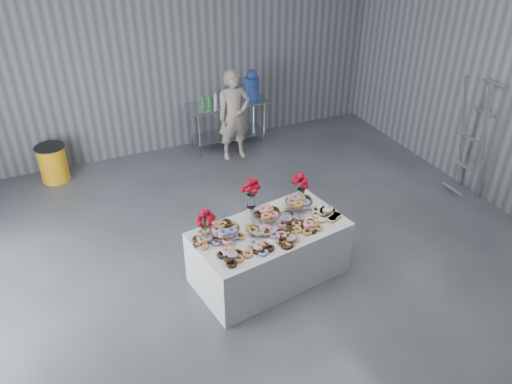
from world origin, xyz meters
The scene contains 17 objects.
ground centered at (0.00, 0.00, 0.00)m, with size 9.00×9.00×0.00m, color #3B3D43.
room_walls centered at (-0.27, 0.07, 2.64)m, with size 8.04×9.04×4.02m.
display_table centered at (0.01, 0.38, 0.38)m, with size 1.90×1.00×0.75m, color silver.
prep_table centered at (0.89, 4.10, 0.62)m, with size 1.50×0.60×0.90m.
donut_mounds centered at (0.01, 0.33, 0.80)m, with size 1.80×0.80×0.09m, color #D5914E, non-canonical shape.
cake_stand_left centered at (-0.56, 0.44, 0.89)m, with size 0.36×0.36×0.17m.
cake_stand_mid centered at (0.03, 0.53, 0.89)m, with size 0.36×0.36×0.17m.
cake_stand_right centered at (0.53, 0.61, 0.89)m, with size 0.36×0.36×0.17m.
danish_pile centered at (0.77, 0.35, 0.81)m, with size 0.48×0.48×0.11m, color white, non-canonical shape.
bouquet_left centered at (-0.77, 0.50, 1.05)m, with size 0.26×0.26×0.42m.
bouquet_right centered at (0.65, 0.78, 1.05)m, with size 0.26×0.26×0.42m.
bouquet_center centered at (-0.10, 0.71, 1.13)m, with size 0.26×0.26×0.57m.
water_jug centered at (1.39, 4.10, 1.15)m, with size 0.28×0.28×0.55m.
drink_bottles centered at (0.57, 4.00, 1.04)m, with size 0.54×0.08×0.27m, color #268C33, non-canonical shape.
person centered at (0.84, 3.65, 0.82)m, with size 0.60×0.39×1.65m, color #CC8C93.
trash_barrel centered at (-2.30, 4.10, 0.32)m, with size 0.49×0.49×0.64m.
stepladder centered at (3.75, 0.93, 0.99)m, with size 0.24×0.49×1.97m, color silver, non-canonical shape.
Camera 1 is at (-2.16, -4.10, 4.38)m, focal length 35.00 mm.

